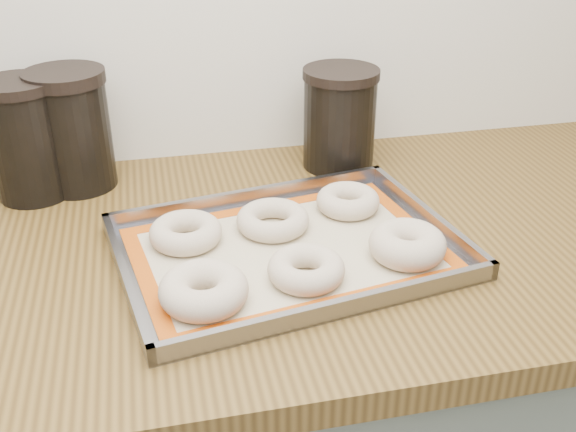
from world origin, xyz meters
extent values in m
cube|color=brown|center=(0.00, 1.68, 0.88)|extent=(3.06, 0.68, 0.04)
cube|color=gray|center=(0.05, 1.62, 0.90)|extent=(0.51, 0.40, 0.00)
cube|color=gray|center=(0.02, 1.78, 0.91)|extent=(0.46, 0.09, 0.02)
cube|color=gray|center=(0.07, 1.47, 0.91)|extent=(0.46, 0.09, 0.02)
cube|color=gray|center=(-0.18, 1.59, 0.91)|extent=(0.06, 0.33, 0.02)
cube|color=gray|center=(0.27, 1.66, 0.91)|extent=(0.06, 0.33, 0.02)
cube|color=#C6B793|center=(0.05, 1.62, 0.90)|extent=(0.46, 0.36, 0.00)
cube|color=#B5490C|center=(0.02, 1.76, 0.91)|extent=(0.42, 0.09, 0.00)
cube|color=#B5490C|center=(0.07, 1.49, 0.91)|extent=(0.42, 0.09, 0.00)
cube|color=#B5490C|center=(-0.15, 1.59, 0.91)|extent=(0.06, 0.25, 0.00)
cube|color=#B5490C|center=(0.24, 1.66, 0.91)|extent=(0.06, 0.25, 0.00)
torus|color=beige|center=(-0.08, 1.52, 0.92)|extent=(0.14, 0.14, 0.04)
torus|color=beige|center=(0.05, 1.55, 0.92)|extent=(0.14, 0.14, 0.03)
torus|color=beige|center=(0.20, 1.57, 0.93)|extent=(0.11, 0.11, 0.04)
torus|color=beige|center=(-0.09, 1.68, 0.92)|extent=(0.10, 0.10, 0.03)
torus|color=beige|center=(0.04, 1.69, 0.92)|extent=(0.14, 0.14, 0.03)
torus|color=beige|center=(0.16, 1.72, 0.92)|extent=(0.10, 0.10, 0.03)
cylinder|color=black|center=(-0.32, 1.89, 0.99)|extent=(0.11, 0.11, 0.18)
cylinder|color=black|center=(-0.32, 1.89, 1.08)|extent=(0.12, 0.12, 0.02)
cylinder|color=black|center=(-0.25, 1.91, 0.99)|extent=(0.12, 0.12, 0.18)
cylinder|color=black|center=(-0.25, 1.91, 1.09)|extent=(0.13, 0.13, 0.02)
cylinder|color=black|center=(0.20, 1.90, 0.98)|extent=(0.12, 0.12, 0.16)
cylinder|color=black|center=(0.20, 1.90, 1.07)|extent=(0.13, 0.13, 0.02)
camera|label=1|loc=(-0.13, 0.84, 1.40)|focal=42.00mm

